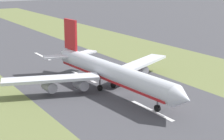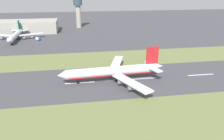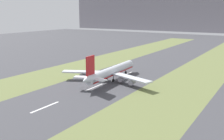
# 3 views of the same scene
# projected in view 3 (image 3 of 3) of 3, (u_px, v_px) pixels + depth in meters

# --- Properties ---
(ground_plane) EXTENTS (800.00, 800.00, 0.00)m
(ground_plane) POSITION_uv_depth(u_px,v_px,m) (114.00, 79.00, 177.34)
(ground_plane) COLOR #424247
(grass_median_west) EXTENTS (40.00, 600.00, 0.01)m
(grass_median_west) POSITION_uv_depth(u_px,v_px,m) (64.00, 71.00, 200.58)
(grass_median_west) COLOR olive
(grass_median_west) RESTS_ON ground
(grass_median_east) EXTENTS (40.00, 600.00, 0.01)m
(grass_median_east) POSITION_uv_depth(u_px,v_px,m) (179.00, 89.00, 154.09)
(grass_median_east) COLOR olive
(grass_median_east) RESTS_ON ground
(centreline_dash_near) EXTENTS (1.20, 18.00, 0.01)m
(centreline_dash_near) POSITION_uv_depth(u_px,v_px,m) (45.00, 107.00, 125.20)
(centreline_dash_near) COLOR silver
(centreline_dash_near) RESTS_ON ground
(centreline_dash_mid) EXTENTS (1.20, 18.00, 0.01)m
(centreline_dash_mid) POSITION_uv_depth(u_px,v_px,m) (94.00, 87.00, 158.35)
(centreline_dash_mid) COLOR silver
(centreline_dash_mid) RESTS_ON ground
(centreline_dash_far) EXTENTS (1.20, 18.00, 0.01)m
(centreline_dash_far) POSITION_uv_depth(u_px,v_px,m) (126.00, 74.00, 191.50)
(centreline_dash_far) COLOR silver
(centreline_dash_far) RESTS_ON ground
(airplane_main_jet) EXTENTS (64.02, 67.21, 20.20)m
(airplane_main_jet) POSITION_uv_depth(u_px,v_px,m) (111.00, 72.00, 171.80)
(airplane_main_jet) COLOR silver
(airplane_main_jet) RESTS_ON ground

